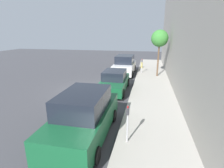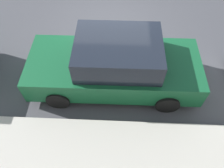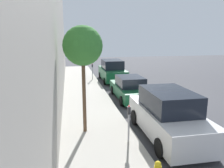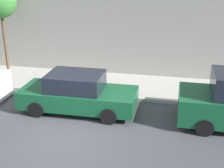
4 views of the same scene
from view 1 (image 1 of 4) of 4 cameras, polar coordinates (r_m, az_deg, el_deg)
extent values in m
plane|color=#424247|center=(13.74, -8.35, -1.82)|extent=(60.00, 60.00, 0.00)
cube|color=#B2ADA3|center=(12.93, 13.04, -2.91)|extent=(3.03, 32.00, 0.15)
cube|color=#14512D|center=(7.59, -8.95, -11.83)|extent=(1.97, 4.80, 0.96)
cube|color=black|center=(7.22, -9.25, -5.67)|extent=(1.73, 2.60, 0.80)
cylinder|color=black|center=(9.32, -11.04, -9.07)|extent=(0.22, 0.61, 0.61)
cylinder|color=black|center=(8.81, 0.39, -10.31)|extent=(0.22, 0.61, 0.61)
cylinder|color=black|center=(7.06, -20.80, -18.99)|extent=(0.22, 0.61, 0.61)
cylinder|color=black|center=(6.37, -5.34, -22.18)|extent=(0.22, 0.61, 0.61)
cube|color=#14512D|center=(13.21, 0.75, 0.15)|extent=(1.83, 4.51, 0.68)
cube|color=black|center=(13.13, 0.85, 3.03)|extent=(1.60, 2.11, 0.64)
cylinder|color=black|center=(14.76, -1.45, 0.88)|extent=(0.22, 0.61, 0.61)
cylinder|color=black|center=(14.48, 5.12, 0.51)|extent=(0.22, 0.61, 0.61)
cylinder|color=black|center=(12.18, -4.44, -2.58)|extent=(0.22, 0.61, 0.61)
cylinder|color=black|center=(11.84, 3.50, -3.13)|extent=(0.22, 0.61, 0.61)
cube|color=silver|center=(18.70, 4.16, 5.43)|extent=(2.00, 4.82, 0.96)
cube|color=black|center=(18.55, 4.21, 8.09)|extent=(1.75, 2.61, 0.80)
cylinder|color=black|center=(20.35, 2.10, 5.35)|extent=(0.22, 0.70, 0.70)
cylinder|color=black|center=(20.13, 7.35, 5.10)|extent=(0.22, 0.70, 0.70)
cylinder|color=black|center=(17.49, 0.44, 3.51)|extent=(0.22, 0.70, 0.70)
cylinder|color=black|center=(17.23, 6.53, 3.21)|extent=(0.22, 0.70, 0.70)
cylinder|color=#ADADB2|center=(6.95, 5.02, -14.20)|extent=(0.07, 0.07, 1.17)
cube|color=#2D2D33|center=(6.61, 5.18, -8.78)|extent=(0.11, 0.15, 0.28)
cube|color=red|center=(6.54, 5.21, -7.47)|extent=(0.04, 0.09, 0.05)
cylinder|color=#ADADB2|center=(18.96, 9.69, 5.40)|extent=(0.07, 0.07, 1.11)
cube|color=#2D2D33|center=(18.84, 9.79, 7.48)|extent=(0.11, 0.15, 0.28)
cube|color=red|center=(18.81, 9.81, 7.97)|extent=(0.04, 0.09, 0.05)
cylinder|color=brown|center=(17.56, 14.82, 7.62)|extent=(0.15, 0.15, 3.17)
sphere|color=#387F33|center=(17.38, 15.32, 14.20)|extent=(1.58, 1.58, 1.58)
cylinder|color=gold|center=(21.54, 9.68, 5.96)|extent=(0.20, 0.20, 0.55)
sphere|color=gold|center=(21.48, 9.73, 6.81)|extent=(0.18, 0.18, 0.18)
camera|label=2|loc=(12.65, 18.96, 19.31)|focal=35.00mm
camera|label=3|loc=(26.13, 15.66, 15.52)|focal=35.00mm
camera|label=4|loc=(15.85, -46.26, 15.70)|focal=50.00mm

